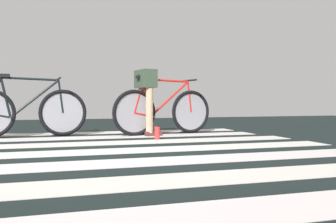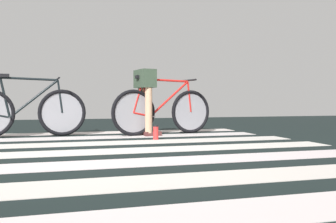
# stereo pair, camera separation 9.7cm
# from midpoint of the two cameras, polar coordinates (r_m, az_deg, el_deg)

# --- Properties ---
(ground) EXTENTS (18.00, 14.00, 0.02)m
(ground) POSITION_cam_midpoint_polar(r_m,az_deg,el_deg) (3.84, -10.99, -6.60)
(ground) COLOR black
(crosswalk_markings) EXTENTS (5.50, 4.97, 0.00)m
(crosswalk_markings) POSITION_cam_midpoint_polar(r_m,az_deg,el_deg) (3.88, -10.95, -6.33)
(crosswalk_markings) COLOR beige
(crosswalk_markings) RESTS_ON ground
(bicycle_1_of_2) EXTENTS (1.71, 0.56, 0.93)m
(bicycle_1_of_2) POSITION_cam_midpoint_polar(r_m,az_deg,el_deg) (5.71, -1.17, 0.15)
(bicycle_1_of_2) COLOR black
(bicycle_1_of_2) RESTS_ON ground
(cyclist_1_of_2) EXTENTS (0.38, 0.45, 1.02)m
(cyclist_1_of_2) POSITION_cam_midpoint_polar(r_m,az_deg,el_deg) (5.57, -4.03, 2.95)
(cyclist_1_of_2) COLOR tan
(cyclist_1_of_2) RESTS_ON ground
(bicycle_2_of_2) EXTENTS (1.73, 0.52, 0.93)m
(bicycle_2_of_2) POSITION_cam_midpoint_polar(r_m,az_deg,el_deg) (5.70, -22.06, 0.02)
(bicycle_2_of_2) COLOR black
(bicycle_2_of_2) RESTS_ON ground
(water_bottle) EXTENTS (0.07, 0.07, 0.21)m
(water_bottle) POSITION_cam_midpoint_polar(r_m,az_deg,el_deg) (4.97, -2.28, -3.42)
(water_bottle) COLOR red
(water_bottle) RESTS_ON ground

